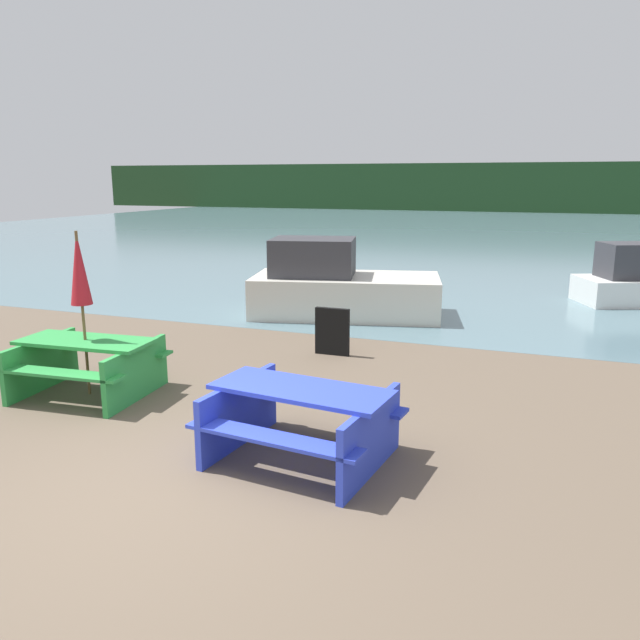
{
  "coord_description": "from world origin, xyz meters",
  "views": [
    {
      "loc": [
        3.16,
        -4.25,
        2.72
      ],
      "look_at": [
        0.3,
        3.45,
        0.85
      ],
      "focal_mm": 35.0,
      "sensor_mm": 36.0,
      "label": 1
    }
  ],
  "objects_px": {
    "umbrella_crimson": "(79,270)",
    "signboard": "(332,332)",
    "picnic_table_green": "(87,361)",
    "picnic_table_blue": "(301,416)",
    "boat": "(339,287)"
  },
  "relations": [
    {
      "from": "picnic_table_blue",
      "to": "picnic_table_green",
      "type": "height_order",
      "value": "picnic_table_blue"
    },
    {
      "from": "boat",
      "to": "signboard",
      "type": "relative_size",
      "value": 5.37
    },
    {
      "from": "picnic_table_blue",
      "to": "signboard",
      "type": "height_order",
      "value": "signboard"
    },
    {
      "from": "picnic_table_blue",
      "to": "signboard",
      "type": "xyz_separation_m",
      "value": [
        -0.96,
        3.64,
        -0.08
      ]
    },
    {
      "from": "picnic_table_green",
      "to": "umbrella_crimson",
      "type": "distance_m",
      "value": 1.17
    },
    {
      "from": "picnic_table_blue",
      "to": "boat",
      "type": "bearing_deg",
      "value": 105.63
    },
    {
      "from": "signboard",
      "to": "picnic_table_green",
      "type": "bearing_deg",
      "value": -129.35
    },
    {
      "from": "picnic_table_blue",
      "to": "picnic_table_green",
      "type": "distance_m",
      "value": 3.38
    },
    {
      "from": "umbrella_crimson",
      "to": "boat",
      "type": "xyz_separation_m",
      "value": [
        1.47,
        5.68,
        -1.04
      ]
    },
    {
      "from": "picnic_table_green",
      "to": "boat",
      "type": "relative_size",
      "value": 0.45
    },
    {
      "from": "picnic_table_green",
      "to": "boat",
      "type": "height_order",
      "value": "boat"
    },
    {
      "from": "picnic_table_green",
      "to": "signboard",
      "type": "distance_m",
      "value": 3.67
    },
    {
      "from": "signboard",
      "to": "umbrella_crimson",
      "type": "bearing_deg",
      "value": -129.35
    },
    {
      "from": "picnic_table_green",
      "to": "signboard",
      "type": "height_order",
      "value": "signboard"
    },
    {
      "from": "umbrella_crimson",
      "to": "signboard",
      "type": "height_order",
      "value": "umbrella_crimson"
    }
  ]
}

